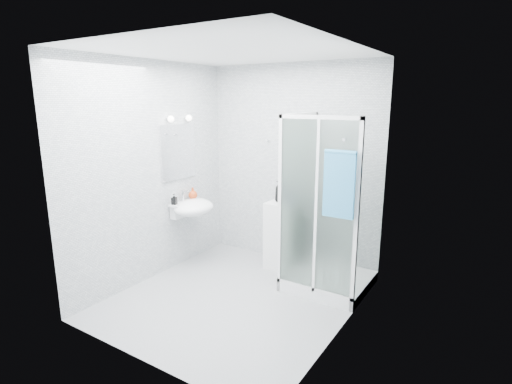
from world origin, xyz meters
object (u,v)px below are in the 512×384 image
Objects in this scene: hand_towel at (339,183)px; soap_dispenser_orange at (193,193)px; shampoo_bottle_a at (279,191)px; wall_basin at (192,208)px; shampoo_bottle_b at (286,194)px; shower_enclosure at (321,251)px; storage_cabinet at (282,235)px; soap_dispenser_black at (174,199)px.

soap_dispenser_orange is at bearing 173.35° from hand_towel.
shampoo_bottle_a is at bearing 147.32° from hand_towel.
shampoo_bottle_b is (1.06, 0.58, 0.20)m from wall_basin.
shampoo_bottle_a is 0.11m from shampoo_bottle_b.
shampoo_bottle_a is at bearing 31.39° from wall_basin.
shower_enclosure is at bearing 10.81° from wall_basin.
storage_cabinet is at bearing 158.48° from shower_enclosure.
soap_dispenser_orange is at bearing 90.00° from soap_dispenser_black.
storage_cabinet is 6.54× the size of soap_dispenser_black.
wall_basin is 2.07× the size of shampoo_bottle_a.
storage_cabinet is at bearing 33.86° from soap_dispenser_black.
hand_towel is 4.41× the size of soap_dispenser_orange.
hand_towel reaches higher than soap_dispenser_black.
shower_enclosure reaches higher than soap_dispenser_black.
storage_cabinet is 1.45m from soap_dispenser_black.
shower_enclosure is at bearing -23.50° from shampoo_bottle_b.
soap_dispenser_black is at bearing -164.12° from shower_enclosure.
shampoo_bottle_b is 1.41m from soap_dispenser_black.
storage_cabinet is 1.30m from soap_dispenser_orange.
soap_dispenser_orange reaches higher than storage_cabinet.
shampoo_bottle_b reaches higher than soap_dispenser_black.
soap_dispenser_black is (0.00, -0.35, -0.01)m from soap_dispenser_orange.
soap_dispenser_black is (-0.12, -0.19, 0.13)m from wall_basin.
hand_towel is (0.33, -0.40, 0.91)m from shower_enclosure.
wall_basin is at bearing -151.38° from shampoo_bottle_b.
hand_towel is at bearing -50.31° from shower_enclosure.
shower_enclosure is 2.97× the size of hand_towel.
storage_cabinet is 0.58m from shampoo_bottle_a.
shampoo_bottle_b is at bearing 19.38° from soap_dispenser_orange.
shower_enclosure reaches higher than shampoo_bottle_a.
shampoo_bottle_a is at bearing 172.95° from storage_cabinet.
wall_basin is 1.21m from storage_cabinet.
wall_basin is 0.26m from soap_dispenser_black.
shower_enclosure is 14.86× the size of soap_dispenser_black.
soap_dispenser_black reaches higher than storage_cabinet.
shower_enclosure is at bearing -20.56° from shampoo_bottle_a.
shower_enclosure is 8.72× the size of shampoo_bottle_b.
shampoo_bottle_b is at bearing 33.00° from soap_dispenser_black.
shampoo_bottle_b reaches higher than storage_cabinet.
shampoo_bottle_a reaches higher than wall_basin.
hand_towel is at bearing -32.68° from shampoo_bottle_a.
hand_towel reaches higher than shampoo_bottle_b.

